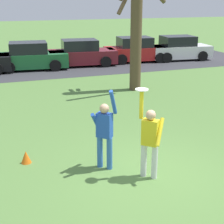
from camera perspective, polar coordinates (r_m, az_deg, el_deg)
ground_plane at (r=8.45m, az=5.87°, el=-10.03°), size 120.00×120.00×0.00m
person_catcher at (r=7.88m, az=6.29°, el=-4.30°), size 0.55×0.56×2.08m
person_defender at (r=8.26m, az=-1.25°, el=-3.10°), size 0.65×0.66×2.05m
frisbee_disc at (r=7.59m, az=4.96°, el=3.71°), size 0.29×0.29×0.02m
parked_car_green at (r=20.86m, az=-13.26°, el=8.84°), size 4.25×2.34×1.59m
parked_car_maroon at (r=21.60m, az=-5.03°, el=9.56°), size 4.25×2.34×1.59m
parked_car_red at (r=23.00m, az=4.02°, el=10.12°), size 4.25×2.34×1.59m
parked_car_white at (r=24.06m, az=10.99°, el=10.20°), size 4.25×2.34×1.59m
parking_strip at (r=21.42m, az=-8.65°, el=7.39°), size 26.08×6.40×0.01m
bare_tree_tall at (r=15.45m, az=4.01°, el=14.56°), size 1.85×1.88×5.68m
field_cone_orange at (r=9.09m, az=-14.03°, el=-7.23°), size 0.26×0.26×0.32m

